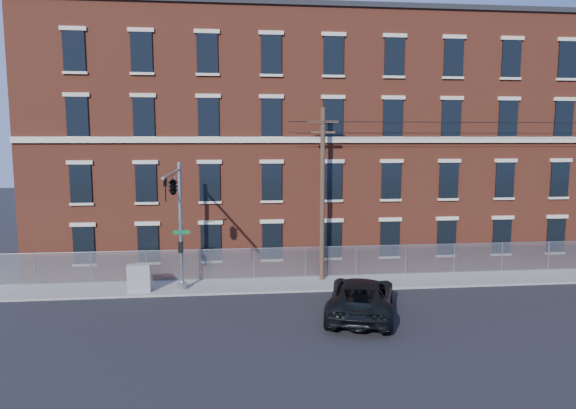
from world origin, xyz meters
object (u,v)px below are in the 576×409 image
(utility_pole_near, at_px, (322,191))
(pickup_truck, at_px, (361,297))
(traffic_signal_mast, at_px, (175,199))
(utility_cabinet, at_px, (139,278))

(utility_pole_near, relative_size, pickup_truck, 1.56)
(traffic_signal_mast, height_order, utility_cabinet, traffic_signal_mast)
(utility_pole_near, height_order, pickup_truck, utility_pole_near)
(utility_cabinet, bearing_deg, traffic_signal_mast, -47.07)
(utility_pole_near, distance_m, utility_cabinet, 11.28)
(utility_pole_near, bearing_deg, utility_cabinet, -172.23)
(traffic_signal_mast, relative_size, pickup_truck, 1.09)
(traffic_signal_mast, height_order, utility_pole_near, utility_pole_near)
(traffic_signal_mast, bearing_deg, pickup_truck, -15.98)
(traffic_signal_mast, distance_m, utility_cabinet, 5.44)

